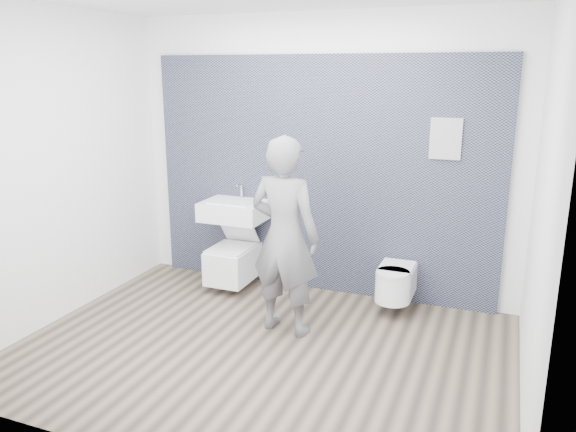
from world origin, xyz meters
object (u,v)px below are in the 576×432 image
at_px(toilet_rounded, 395,282).
at_px(toilet_square, 233,261).
at_px(visitor, 285,237).
at_px(washbasin, 234,210).

bearing_deg(toilet_rounded, toilet_square, -179.53).
xyz_separation_m(toilet_rounded, visitor, (-0.83, -0.75, 0.57)).
distance_m(washbasin, toilet_square, 0.55).
relative_size(toilet_rounded, visitor, 0.32).
relative_size(washbasin, visitor, 0.37).
xyz_separation_m(washbasin, toilet_rounded, (1.71, -0.04, -0.54)).
bearing_deg(toilet_square, visitor, -39.73).
bearing_deg(toilet_square, washbasin, 90.00).
height_order(toilet_square, toilet_rounded, toilet_square).
bearing_deg(washbasin, visitor, -41.68).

